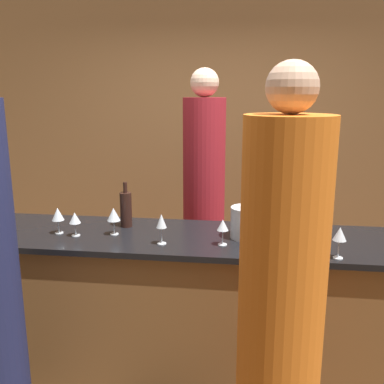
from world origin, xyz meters
name	(u,v)px	position (x,y,z in m)	size (l,w,h in m)	color
ground_plane	(189,377)	(0.00, 0.00, 0.00)	(14.00, 14.00, 0.00)	#4C3823
back_wall	(215,135)	(0.00, 1.97, 1.40)	(8.00, 0.06, 2.80)	olive
bar_counter	(189,309)	(0.00, 0.00, 0.49)	(2.92, 0.67, 0.98)	brown
bartender	(204,208)	(0.01, 0.77, 0.95)	(0.32, 0.32, 2.01)	maroon
guest_0	(280,320)	(0.49, -0.81, 0.91)	(0.35, 0.35, 1.95)	orange
wine_bottle_0	(126,209)	(-0.43, 0.13, 1.10)	(0.08, 0.08, 0.29)	black
ice_bucket	(247,223)	(0.35, 0.01, 1.08)	(0.20, 0.20, 0.19)	silver
wine_glass_0	(0,216)	(-1.14, -0.13, 1.10)	(0.06, 0.06, 0.16)	silver
wine_glass_1	(161,222)	(-0.14, -0.16, 1.11)	(0.06, 0.06, 0.18)	silver
wine_glass_2	(223,226)	(0.21, -0.14, 1.10)	(0.07, 0.07, 0.15)	silver
wine_glass_3	(114,215)	(-0.46, -0.04, 1.11)	(0.08, 0.08, 0.17)	silver
wine_glass_4	(340,235)	(0.82, -0.26, 1.11)	(0.07, 0.07, 0.17)	silver
wine_glass_5	(75,219)	(-0.68, -0.09, 1.09)	(0.07, 0.07, 0.15)	silver
wine_glass_6	(58,215)	(-0.80, -0.06, 1.10)	(0.07, 0.07, 0.16)	silver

